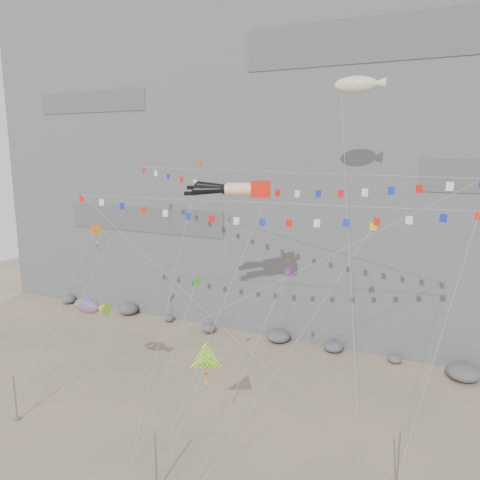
# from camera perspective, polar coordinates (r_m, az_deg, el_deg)

# --- Properties ---
(ground) EXTENTS (120.00, 120.00, 0.00)m
(ground) POSITION_cam_1_polar(r_m,az_deg,el_deg) (37.80, -5.13, -21.37)
(ground) COLOR #9D876C
(ground) RESTS_ON ground
(cliff) EXTENTS (80.00, 28.00, 50.00)m
(cliff) POSITION_cam_1_polar(r_m,az_deg,el_deg) (61.93, 10.11, 15.14)
(cliff) COLOR slate
(cliff) RESTS_ON ground
(talus_boulders) EXTENTS (60.00, 3.00, 1.20)m
(talus_boulders) POSITION_cam_1_polar(r_m,az_deg,el_deg) (51.28, 4.69, -11.61)
(talus_boulders) COLOR #5C5C60
(talus_boulders) RESTS_ON ground
(anchor_pole_left) EXTENTS (0.12, 0.12, 3.65)m
(anchor_pole_left) POSITION_cam_1_polar(r_m,az_deg,el_deg) (40.86, -25.71, -16.91)
(anchor_pole_left) COLOR gray
(anchor_pole_left) RESTS_ON ground
(anchor_pole_center) EXTENTS (0.12, 0.12, 3.80)m
(anchor_pole_center) POSITION_cam_1_polar(r_m,az_deg,el_deg) (31.14, -10.21, -25.13)
(anchor_pole_center) COLOR gray
(anchor_pole_center) RESTS_ON ground
(anchor_pole_right) EXTENTS (0.12, 0.12, 4.07)m
(anchor_pole_right) POSITION_cam_1_polar(r_m,az_deg,el_deg) (31.88, 18.72, -24.33)
(anchor_pole_right) COLOR gray
(anchor_pole_right) RESTS_ON ground
(legs_kite) EXTENTS (6.78, 14.83, 21.94)m
(legs_kite) POSITION_cam_1_polar(r_m,az_deg,el_deg) (36.38, -0.35, 6.23)
(legs_kite) COLOR red
(legs_kite) RESTS_ON ground
(flag_banner_upper) EXTENTS (31.08, 15.59, 26.74)m
(flag_banner_upper) POSITION_cam_1_polar(r_m,az_deg,el_deg) (38.15, 3.45, 8.29)
(flag_banner_upper) COLOR red
(flag_banner_upper) RESTS_ON ground
(flag_banner_lower) EXTENTS (30.57, 6.19, 20.82)m
(flag_banner_lower) POSITION_cam_1_polar(r_m,az_deg,el_deg) (34.72, 1.15, 4.62)
(flag_banner_lower) COLOR red
(flag_banner_lower) RESTS_ON ground
(harlequin_kite) EXTENTS (3.41, 8.67, 15.62)m
(harlequin_kite) POSITION_cam_1_polar(r_m,az_deg,el_deg) (42.41, -17.21, 1.13)
(harlequin_kite) COLOR red
(harlequin_kite) RESTS_ON ground
(fish_windsock) EXTENTS (6.18, 2.97, 9.28)m
(fish_windsock) POSITION_cam_1_polar(r_m,az_deg,el_deg) (39.19, -18.14, -7.64)
(fish_windsock) COLOR #EA420B
(fish_windsock) RESTS_ON ground
(delta_kite) EXTENTS (2.58, 7.50, 9.06)m
(delta_kite) POSITION_cam_1_polar(r_m,az_deg,el_deg) (32.64, -4.18, -14.44)
(delta_kite) COLOR yellow
(delta_kite) RESTS_ON ground
(blimp_windsock) EXTENTS (6.34, 13.63, 28.40)m
(blimp_windsock) POSITION_cam_1_polar(r_m,az_deg,el_deg) (38.89, 13.94, 17.81)
(blimp_windsock) COLOR beige
(blimp_windsock) RESTS_ON ground
(small_kite_a) EXTENTS (4.27, 16.58, 25.04)m
(small_kite_a) POSITION_cam_1_polar(r_m,az_deg,el_deg) (42.45, -5.06, 8.51)
(small_kite_a) COLOR orange
(small_kite_a) RESTS_ON ground
(small_kite_b) EXTENTS (3.08, 9.86, 14.97)m
(small_kite_b) POSITION_cam_1_polar(r_m,az_deg,el_deg) (33.86, 5.67, -4.22)
(small_kite_b) COLOR purple
(small_kite_b) RESTS_ON ground
(small_kite_c) EXTENTS (1.08, 8.56, 13.01)m
(small_kite_c) POSITION_cam_1_polar(r_m,az_deg,el_deg) (35.54, -5.41, -5.43)
(small_kite_c) COLOR green
(small_kite_c) RESTS_ON ground
(small_kite_d) EXTENTS (7.95, 14.99, 21.72)m
(small_kite_d) POSITION_cam_1_polar(r_m,az_deg,el_deg) (35.23, 15.63, 1.12)
(small_kite_d) COLOR yellow
(small_kite_d) RESTS_ON ground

